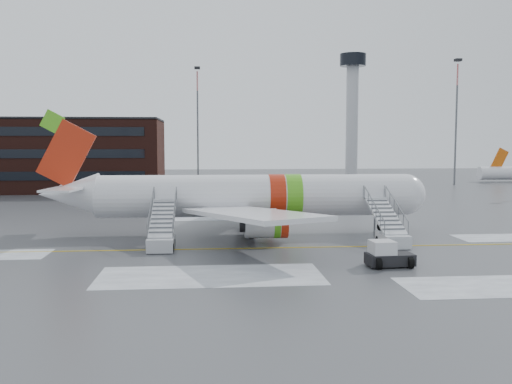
{
  "coord_description": "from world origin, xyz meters",
  "views": [
    {
      "loc": [
        -6.2,
        -45.07,
        8.33
      ],
      "look_at": [
        -1.92,
        4.09,
        4.0
      ],
      "focal_mm": 40.0,
      "sensor_mm": 36.0,
      "label": 1
    }
  ],
  "objects": [
    {
      "name": "airliner",
      "position": [
        -2.87,
        6.09,
        3.42
      ],
      "size": [
        35.03,
        32.97,
        11.18
      ],
      "color": "white",
      "rests_on": "ground"
    },
    {
      "name": "ground",
      "position": [
        0.0,
        0.0,
        0.0
      ],
      "size": [
        260.0,
        260.0,
        0.0
      ],
      "primitive_type": "plane",
      "color": "#494C4F",
      "rests_on": "ground"
    },
    {
      "name": "light_mast_far_n",
      "position": [
        -8.0,
        78.0,
        13.84
      ],
      "size": [
        1.2,
        1.2,
        24.25
      ],
      "color": "#595B60",
      "rests_on": "ground"
    },
    {
      "name": "control_tower",
      "position": [
        30.0,
        95.0,
        18.75
      ],
      "size": [
        6.4,
        6.4,
        30.0
      ],
      "color": "#B2B5BA",
      "rests_on": "ground"
    },
    {
      "name": "light_mast_far_ne",
      "position": [
        42.0,
        62.0,
        13.84
      ],
      "size": [
        1.2,
        1.2,
        24.25
      ],
      "color": "#595B60",
      "rests_on": "ground"
    },
    {
      "name": "pushback_tug",
      "position": [
        5.83,
        -8.31,
        0.78
      ],
      "size": [
        3.17,
        2.46,
        1.76
      ],
      "color": "black",
      "rests_on": "ground"
    },
    {
      "name": "airstair_aft",
      "position": [
        -9.74,
        -0.45,
        1.06
      ],
      "size": [
        2.05,
        7.7,
        3.48
      ],
      "color": "#ABADB2",
      "rests_on": "ground"
    },
    {
      "name": "airstair_fwd",
      "position": [
        8.6,
        -0.45,
        1.06
      ],
      "size": [
        2.05,
        7.7,
        3.48
      ],
      "color": "silver",
      "rests_on": "ground"
    }
  ]
}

